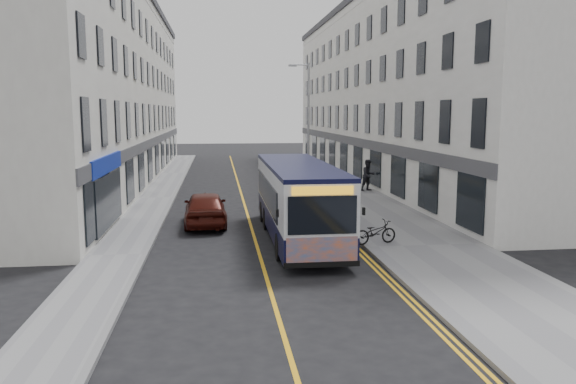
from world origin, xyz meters
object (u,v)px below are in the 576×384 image
object	(u,v)px
bicycle	(375,232)
pedestrian_near	(325,180)
car_white	(279,170)
streetlamp	(307,122)
pedestrian_far	(368,175)
car_maroon	(205,208)
city_bus	(298,198)

from	to	relation	value
bicycle	pedestrian_near	bearing A→B (deg)	-15.85
car_white	streetlamp	bearing A→B (deg)	-74.86
pedestrian_far	car_maroon	xyz separation A→B (m)	(-9.95, -9.09, -0.32)
city_bus	pedestrian_near	size ratio (longest dim) A/B	6.18
car_white	city_bus	bearing A→B (deg)	-88.23
pedestrian_near	pedestrian_far	distance (m)	3.26
city_bus	bicycle	distance (m)	3.35
streetlamp	car_maroon	xyz separation A→B (m)	(-6.17, -9.89, -3.60)
city_bus	bicycle	xyz separation A→B (m)	(2.70, -1.65, -1.09)
streetlamp	car_white	world-z (taller)	streetlamp
pedestrian_near	pedestrian_far	size ratio (longest dim) A/B	0.86
city_bus	pedestrian_near	bearing A→B (deg)	73.73
bicycle	city_bus	bearing A→B (deg)	45.05
car_maroon	bicycle	bearing A→B (deg)	140.79
streetlamp	bicycle	size ratio (longest dim) A/B	4.70
bicycle	car_maroon	world-z (taller)	car_maroon
pedestrian_near	city_bus	bearing A→B (deg)	-119.96
city_bus	pedestrian_far	xyz separation A→B (m)	(6.24, 12.36, -0.56)
pedestrian_near	pedestrian_far	xyz separation A→B (m)	(3.01, 1.26, 0.14)
bicycle	car_white	bearing A→B (deg)	-9.90
bicycle	car_white	size ratio (longest dim) A/B	0.36
city_bus	pedestrian_far	size ratio (longest dim) A/B	5.33
bicycle	pedestrian_far	distance (m)	14.46
bicycle	car_maroon	distance (m)	8.08
pedestrian_far	bicycle	bearing A→B (deg)	-124.96
bicycle	pedestrian_far	size ratio (longest dim) A/B	0.87
city_bus	car_white	bearing A→B (deg)	85.99
pedestrian_far	car_maroon	world-z (taller)	pedestrian_far
city_bus	pedestrian_far	bearing A→B (deg)	63.19
pedestrian_near	car_maroon	xyz separation A→B (m)	(-6.94, -7.83, -0.18)
pedestrian_far	car_maroon	distance (m)	13.48
pedestrian_near	car_maroon	distance (m)	10.46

